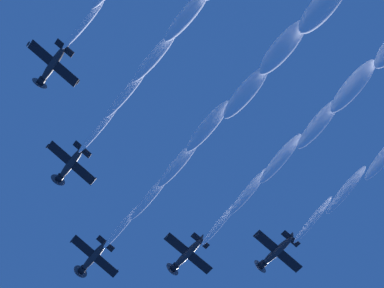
# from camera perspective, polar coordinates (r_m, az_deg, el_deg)

# --- Properties ---
(airplane_lead) EXTENTS (8.94, 7.99, 2.95)m
(airplane_lead) POSITION_cam_1_polar(r_m,az_deg,el_deg) (71.63, -12.99, -14.46)
(airplane_lead) COLOR #232328
(airplane_left_wingman) EXTENTS (8.93, 7.94, 3.31)m
(airplane_left_wingman) POSITION_cam_1_polar(r_m,az_deg,el_deg) (68.53, -15.85, -2.65)
(airplane_left_wingman) COLOR #232328
(airplane_right_wingman) EXTENTS (8.95, 8.00, 2.72)m
(airplane_right_wingman) POSITION_cam_1_polar(r_m,az_deg,el_deg) (69.48, -0.75, -14.48)
(airplane_right_wingman) COLOR #232328
(airplane_outer_left) EXTENTS (8.94, 7.94, 3.27)m
(airplane_outer_left) POSITION_cam_1_polar(r_m,az_deg,el_deg) (67.25, -18.06, 9.85)
(airplane_outer_left) COLOR #232328
(airplane_outer_right) EXTENTS (8.95, 7.95, 3.15)m
(airplane_outer_right) POSITION_cam_1_polar(r_m,az_deg,el_deg) (69.80, 11.01, -13.94)
(airplane_outer_right) COLOR #232328
(smoke_trail_lead) EXTENTS (18.14, 62.56, 12.58)m
(smoke_trail_lead) POSITION_cam_1_polar(r_m,az_deg,el_deg) (58.14, 15.07, 15.43)
(smoke_trail_lead) COLOR white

